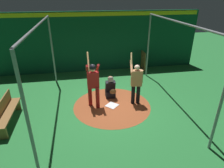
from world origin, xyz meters
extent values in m
plane|color=#287A38|center=(0.00, 0.00, 0.00)|extent=(27.22, 27.22, 0.00)
cylinder|color=#9E4C28|center=(0.00, 0.00, 0.00)|extent=(3.04, 3.04, 0.01)
cube|color=white|center=(0.00, 0.00, 0.01)|extent=(0.59, 0.59, 0.01)
cylinder|color=maroon|center=(0.04, -0.56, 0.42)|extent=(0.15, 0.15, 0.83)
cylinder|color=maroon|center=(-0.20, -0.83, 0.42)|extent=(0.15, 0.15, 0.83)
cube|color=#B21E1E|center=(-0.08, -0.70, 1.14)|extent=(0.22, 0.44, 0.62)
cylinder|color=#B21E1E|center=(-0.18, -0.50, 1.59)|extent=(0.51, 0.09, 0.39)
cylinder|color=#B21E1E|center=(-0.18, -0.90, 1.59)|extent=(0.51, 0.09, 0.39)
sphere|color=beige|center=(-0.08, -0.70, 1.58)|extent=(0.21, 0.21, 0.21)
sphere|color=black|center=(-0.08, -0.70, 1.64)|extent=(0.24, 0.24, 0.24)
cylinder|color=tan|center=(-0.30, -0.83, 1.73)|extent=(0.54, 0.06, 0.73)
cube|color=black|center=(-0.74, 0.05, 0.15)|extent=(0.40, 0.40, 0.30)
cube|color=black|center=(-0.70, 0.05, 0.53)|extent=(0.31, 0.40, 0.49)
sphere|color=#9E704C|center=(-0.68, 0.05, 0.87)|extent=(0.23, 0.23, 0.23)
cube|color=gray|center=(-0.58, 0.05, 0.87)|extent=(0.03, 0.20, 0.20)
ellipsoid|color=brown|center=(-0.42, 0.11, 0.40)|extent=(0.12, 0.28, 0.22)
cylinder|color=black|center=(-0.02, 1.06, 0.40)|extent=(0.15, 0.15, 0.80)
cylinder|color=black|center=(-0.05, 0.86, 0.40)|extent=(0.15, 0.15, 0.80)
cube|color=tan|center=(-0.03, 0.96, 1.11)|extent=(0.29, 0.45, 0.63)
cylinder|color=tan|center=(0.00, 1.16, 1.16)|extent=(0.09, 0.09, 0.53)
cylinder|color=tan|center=(-0.17, 0.78, 1.53)|extent=(0.47, 0.17, 0.41)
sphere|color=beige|center=(-0.03, 0.96, 1.54)|extent=(0.21, 0.21, 0.21)
cylinder|color=tan|center=(-0.25, 0.79, 1.65)|extent=(0.47, 0.14, 0.74)
cube|color=#0F472D|center=(-4.09, 0.00, 1.61)|extent=(0.20, 11.22, 3.22)
cube|color=yellow|center=(-3.98, 0.00, 3.07)|extent=(0.03, 11.00, 0.20)
cylinder|color=gray|center=(-2.78, -2.36, 1.57)|extent=(0.08, 0.08, 3.14)
cylinder|color=gray|center=(2.78, -2.36, 1.57)|extent=(0.08, 0.08, 3.14)
cylinder|color=gray|center=(-2.78, 2.36, 1.57)|extent=(0.08, 0.08, 3.14)
cylinder|color=gray|center=(2.78, 2.36, 1.57)|extent=(0.08, 0.08, 3.14)
cylinder|color=gray|center=(0.00, -2.36, 3.14)|extent=(5.56, 0.07, 0.07)
cylinder|color=gray|center=(0.00, 2.36, 3.14)|extent=(5.56, 0.07, 0.07)
cube|color=olive|center=(-3.84, 2.45, 0.53)|extent=(1.06, 0.04, 1.05)
cylinder|color=olive|center=(-4.27, 2.51, 0.40)|extent=(0.06, 0.19, 0.80)
cylinder|color=black|center=(-4.15, 2.51, 0.41)|extent=(0.06, 0.16, 0.81)
cylinder|color=tan|center=(-4.03, 2.51, 0.43)|extent=(0.06, 0.19, 0.87)
cylinder|color=tan|center=(-3.91, 2.51, 0.41)|extent=(0.06, 0.14, 0.82)
cylinder|color=black|center=(-3.79, 2.51, 0.42)|extent=(0.06, 0.19, 0.83)
cylinder|color=tan|center=(-3.67, 2.51, 0.45)|extent=(0.06, 0.15, 0.90)
cylinder|color=tan|center=(-3.55, 2.51, 0.40)|extent=(0.06, 0.19, 0.80)
cylinder|color=tan|center=(-3.43, 2.51, 0.43)|extent=(0.06, 0.17, 0.86)
cube|color=olive|center=(0.49, -3.65, 0.42)|extent=(1.91, 0.36, 0.05)
cube|color=olive|center=(0.49, -3.81, 0.65)|extent=(1.91, 0.04, 0.40)
cube|color=olive|center=(-0.34, -3.65, 0.20)|extent=(0.08, 0.32, 0.40)
cube|color=olive|center=(1.33, -3.65, 0.20)|extent=(0.08, 0.32, 0.40)
camera|label=1|loc=(6.57, -1.16, 4.09)|focal=31.42mm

